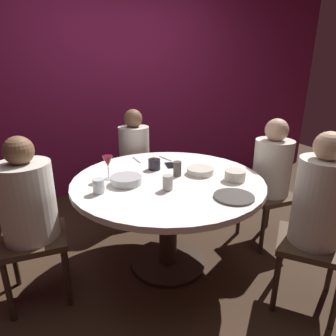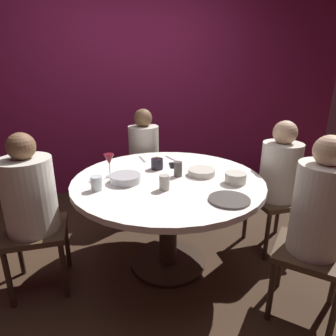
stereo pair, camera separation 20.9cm
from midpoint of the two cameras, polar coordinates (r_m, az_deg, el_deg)
The scene contains 19 objects.
ground_plane at distance 2.49m, azimuth 2.53°, elevation -18.22°, with size 8.00×8.00×0.00m, color #382619.
back_wall at distance 3.68m, azimuth -5.76°, elevation 15.84°, with size 6.00×0.10×2.60m, color maroon.
dining_table at distance 2.18m, azimuth 2.76°, elevation -5.63°, with size 1.40×1.40×0.74m.
seated_diner_left at distance 2.07m, azimuth -23.07°, elevation -5.39°, with size 0.40×0.40×1.14m.
seated_diner_back at distance 3.01m, azimuth -2.81°, elevation 3.52°, with size 0.40×0.40×1.12m.
seated_diner_right at distance 2.58m, azimuth 23.40°, elevation -0.80°, with size 0.40×0.40×1.12m.
seated_diner_front_right at distance 1.94m, azimuth 30.30°, elevation -7.72°, with size 0.57×0.57×1.18m.
candle_holder at distance 2.30m, azimuth 0.42°, elevation 0.79°, with size 0.10×0.10×0.11m.
wine_glass at distance 2.13m, azimuth -8.82°, elevation 1.47°, with size 0.08×0.08×0.18m.
dinner_plate at distance 1.83m, azimuth 15.25°, elevation -6.12°, with size 0.25×0.25×0.01m, color #4C4742.
cell_phone at distance 2.39m, azimuth 3.72°, elevation 0.48°, with size 0.07×0.14×0.01m, color black.
bowl_serving_large at distance 2.05m, azimuth -5.52°, elevation -2.14°, with size 0.22×0.22×0.06m, color #B7B7BC.
bowl_salad_center at distance 2.20m, azimuth 9.41°, elevation -0.86°, with size 0.20×0.20×0.05m, color beige.
bowl_small_white at distance 2.10m, azimuth 16.00°, elevation -1.96°, with size 0.15×0.15×0.07m, color beige.
cup_near_candle at distance 2.15m, azimuth 4.78°, elevation -0.27°, with size 0.06×0.06×0.11m, color #4C4742.
cup_by_left_diner at distance 1.94m, azimuth -10.98°, elevation -3.03°, with size 0.08×0.08×0.09m, color silver.
cup_by_right_diner at distance 1.91m, azimuth 2.43°, elevation -2.94°, with size 0.07×0.07×0.10m, color #B2ADA3.
fork_near_plate at distance 2.57m, azimuth 2.93°, elevation 1.86°, with size 0.02×0.18×0.01m, color #B7B7BC.
knife_near_plate at distance 2.56m, azimuth -2.75°, elevation 1.76°, with size 0.02×0.18×0.01m, color #B7B7BC.
Camera 2 is at (-0.52, -1.91, 1.51)m, focal length 30.87 mm.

